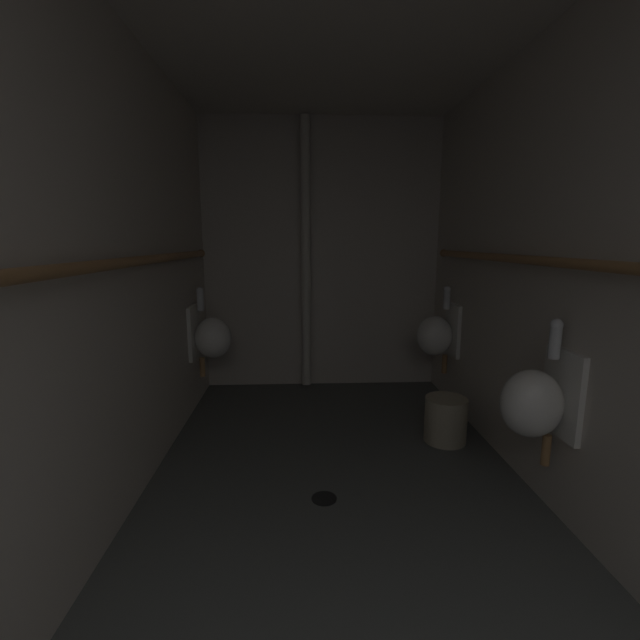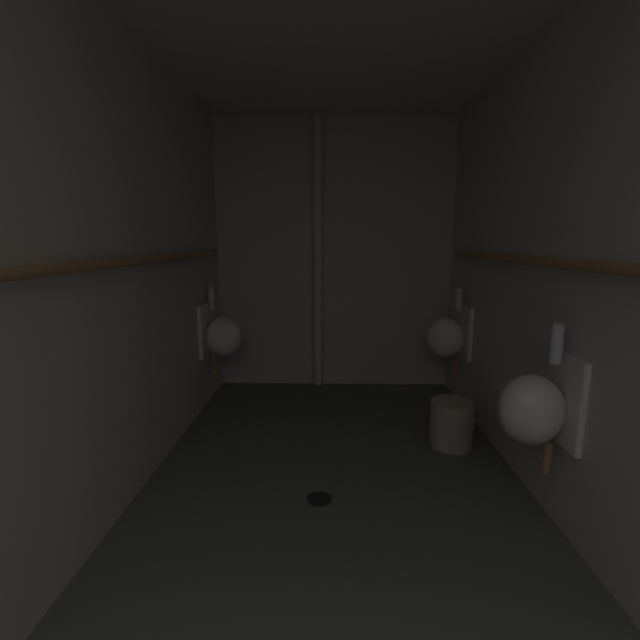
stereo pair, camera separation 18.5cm
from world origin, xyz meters
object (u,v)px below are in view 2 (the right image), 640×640
object	(u,v)px
waste_bin	(452,424)
urinal_right_mid	(536,407)
urinal_left_mid	(221,335)
urinal_right_far	(449,336)
standpipe_back_wall	(318,257)
floor_drain	(319,498)

from	to	relation	value
waste_bin	urinal_right_mid	bearing A→B (deg)	-79.84
urinal_left_mid	urinal_right_mid	bearing A→B (deg)	-39.35
urinal_left_mid	urinal_right_mid	xyz separation A→B (m)	(1.91, -1.56, 0.00)
urinal_right_far	urinal_right_mid	bearing A→B (deg)	-90.00
urinal_left_mid	urinal_right_far	size ratio (longest dim) A/B	1.00
urinal_right_far	standpipe_back_wall	world-z (taller)	standpipe_back_wall
waste_bin	standpipe_back_wall	bearing A→B (deg)	128.32
urinal_right_mid	urinal_right_far	size ratio (longest dim) A/B	1.00
urinal_right_far	standpipe_back_wall	distance (m)	1.36
standpipe_back_wall	urinal_right_far	bearing A→B (deg)	-23.56
urinal_left_mid	standpipe_back_wall	distance (m)	1.13
floor_drain	urinal_left_mid	bearing A→B (deg)	121.94
urinal_right_far	floor_drain	xyz separation A→B (m)	(-1.04, -1.39, -0.61)
urinal_left_mid	urinal_right_far	xyz separation A→B (m)	(1.91, -0.01, 0.00)
urinal_left_mid	floor_drain	distance (m)	1.75
urinal_right_mid	floor_drain	world-z (taller)	urinal_right_mid
urinal_right_far	floor_drain	world-z (taller)	urinal_right_far
urinal_right_far	waste_bin	bearing A→B (deg)	-101.56
floor_drain	standpipe_back_wall	bearing A→B (deg)	91.99
urinal_right_mid	floor_drain	xyz separation A→B (m)	(-1.04, 0.17, -0.61)
urinal_right_mid	waste_bin	world-z (taller)	urinal_right_mid
floor_drain	waste_bin	distance (m)	1.12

